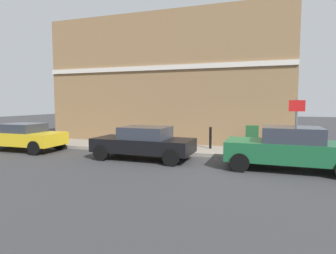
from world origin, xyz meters
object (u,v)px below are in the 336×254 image
car_black (144,142)px  street_sign (296,119)px  car_yellow (23,136)px  bollard_near_cabinet (210,137)px  bollard_far_kerb (165,138)px  car_green (289,148)px  utility_cabinet (252,139)px

car_black → street_sign: bearing=-163.4°
car_yellow → bollard_near_cabinet: 9.05m
car_black → bollard_far_kerb: bearing=-103.1°
car_green → bollard_near_cabinet: bearing=-40.1°
car_green → street_sign: 1.95m
bollard_near_cabinet → utility_cabinet: bearing=-93.0°
car_yellow → street_sign: 12.38m
car_green → bollard_near_cabinet: size_ratio=4.07×
car_green → car_yellow: car_green is taller
utility_cabinet → bollard_far_kerb: size_ratio=1.11×
bollard_near_cabinet → bollard_far_kerb: size_ratio=1.00×
utility_cabinet → street_sign: bearing=-120.4°
car_black → bollard_far_kerb: (1.51, -0.39, 0.00)m
car_black → bollard_near_cabinet: size_ratio=3.97×
bollard_near_cabinet → street_sign: size_ratio=0.45×
utility_cabinet → car_green: bearing=-153.9°
bollard_far_kerb → street_sign: (0.08, -5.46, 0.96)m
car_black → car_yellow: 6.40m
car_yellow → bollard_far_kerb: 6.94m
utility_cabinet → bollard_far_kerb: utility_cabinet is taller
car_black → bollard_far_kerb: size_ratio=3.97×
car_green → bollard_near_cabinet: 4.25m
bollard_near_cabinet → car_green: bearing=-131.0°
utility_cabinet → car_yellow: bearing=103.3°
car_yellow → utility_cabinet: car_yellow is taller
street_sign → bollard_far_kerb: bearing=90.9°
utility_cabinet → street_sign: street_sign is taller
car_green → street_sign: street_sign is taller
car_green → car_yellow: size_ratio=1.05×
car_yellow → street_sign: (1.51, -12.25, 0.97)m
car_yellow → bollard_near_cabinet: size_ratio=3.89×
car_black → bollard_near_cabinet: car_black is taller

